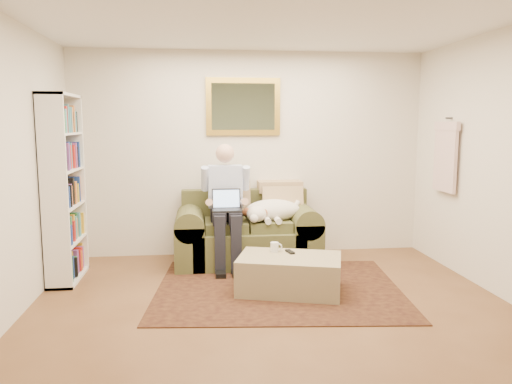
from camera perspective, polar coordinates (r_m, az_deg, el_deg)
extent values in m
cube|color=brown|center=(4.29, 2.92, -15.35)|extent=(4.50, 5.00, 0.01)
cube|color=white|center=(4.05, 3.20, 20.80)|extent=(4.50, 5.00, 0.01)
cube|color=silver|center=(6.44, -0.71, 4.37)|extent=(4.50, 0.01, 2.60)
cube|color=black|center=(5.24, 2.56, -10.91)|extent=(2.66, 2.22, 0.01)
cube|color=#4C4F29|center=(6.10, -1.01, -6.19)|extent=(1.31, 0.84, 0.43)
cube|color=#4C4F29|center=(6.36, -1.34, -1.63)|extent=(1.58, 0.18, 0.44)
cube|color=#4C4F29|center=(6.06, -7.54, -5.85)|extent=(0.34, 0.84, 0.87)
cube|color=#4C4F29|center=(6.19, 5.38, -5.52)|extent=(0.34, 0.84, 0.87)
cube|color=#4C4F29|center=(5.97, -3.44, -3.81)|extent=(0.50, 0.57, 0.12)
cube|color=#4C4F29|center=(6.02, 1.49, -3.70)|extent=(0.50, 0.57, 0.12)
cube|color=black|center=(5.74, -3.35, -2.07)|extent=(0.33, 0.23, 0.02)
cube|color=black|center=(5.83, -3.42, -0.75)|extent=(0.33, 0.06, 0.23)
cube|color=#99BFF2|center=(5.83, -3.42, -0.76)|extent=(0.30, 0.05, 0.20)
cube|color=tan|center=(5.10, 3.86, -9.35)|extent=(1.15, 0.90, 0.37)
cylinder|color=white|center=(5.21, 2.13, -6.31)|extent=(0.08, 0.08, 0.10)
cube|color=black|center=(5.19, 3.90, -6.83)|extent=(0.08, 0.16, 0.02)
cube|color=gold|center=(6.40, -1.48, 9.72)|extent=(0.94, 0.04, 0.72)
cube|color=gray|center=(6.38, -1.46, 9.73)|extent=(0.80, 0.01, 0.58)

